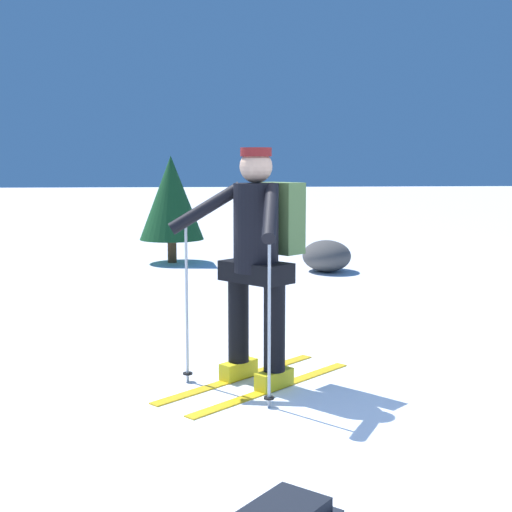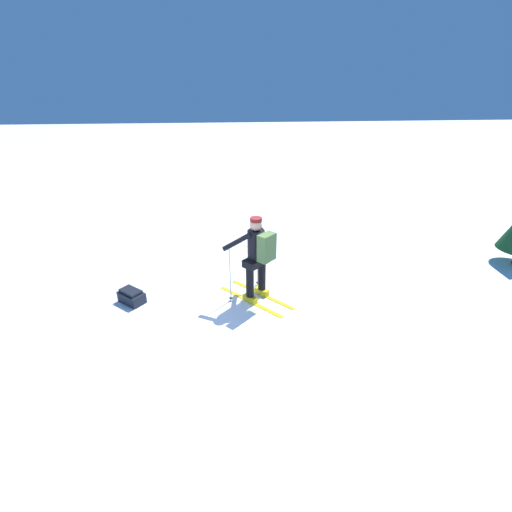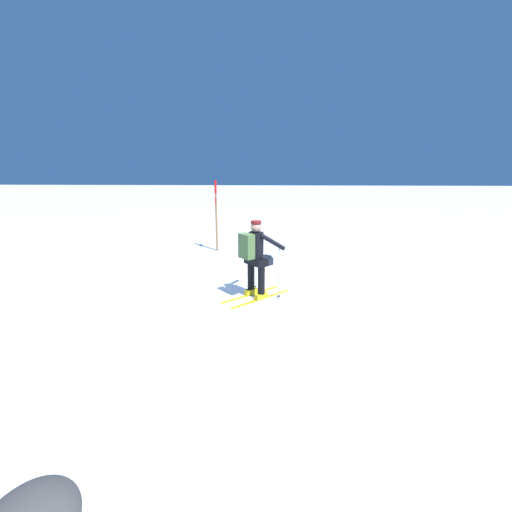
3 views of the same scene
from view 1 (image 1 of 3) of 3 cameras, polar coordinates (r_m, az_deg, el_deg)
ground_plane at (r=4.60m, az=6.02°, el=-12.51°), size 80.00×80.00×0.00m
skier at (r=4.99m, az=0.26°, el=0.47°), size 1.40×1.48×1.67m
rock_boulder at (r=10.31m, az=5.67°, el=0.01°), size 0.82×0.70×0.45m
pine_tree at (r=11.17m, az=-6.79°, el=4.63°), size 1.00×1.00×1.67m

